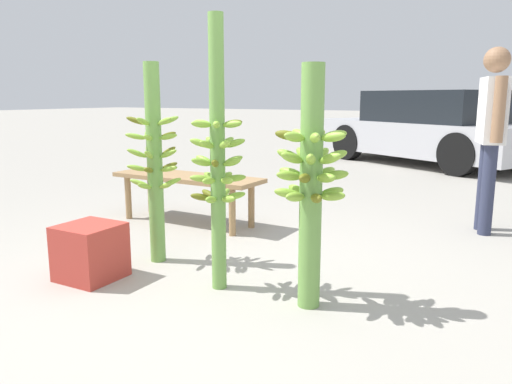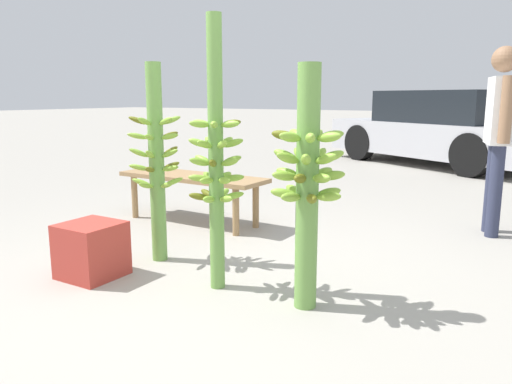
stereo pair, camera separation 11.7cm
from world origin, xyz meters
TOP-DOWN VIEW (x-y plane):
  - ground_plane at (0.00, 0.00)m, footprint 80.00×80.00m
  - banana_stalk_left at (-0.74, 0.31)m, footprint 0.40×0.40m
  - banana_stalk_center at (-0.04, 0.09)m, footprint 0.35×0.35m
  - banana_stalk_right at (0.56, 0.11)m, footprint 0.42×0.42m
  - vendor_person at (1.30, 2.36)m, footprint 0.28×0.60m
  - market_bench at (-1.22, 1.33)m, footprint 1.52×0.48m
  - parked_car at (-0.01, 6.96)m, footprint 4.30×3.40m
  - produce_crate at (-0.89, -0.19)m, footprint 0.37×0.37m

SIDE VIEW (x-z plane):
  - ground_plane at x=0.00m, z-range 0.00..0.00m
  - produce_crate at x=-0.89m, z-range 0.00..0.37m
  - market_bench at x=-1.22m, z-range 0.17..0.63m
  - parked_car at x=-0.01m, z-range -0.02..1.29m
  - banana_stalk_right at x=0.56m, z-range 0.05..1.43m
  - banana_stalk_left at x=-0.74m, z-range 0.02..1.46m
  - banana_stalk_center at x=-0.04m, z-range -0.01..1.67m
  - vendor_person at x=1.30m, z-range 0.16..1.78m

